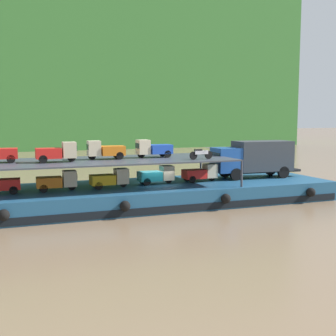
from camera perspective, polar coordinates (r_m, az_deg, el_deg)
name	(u,v)px	position (r m, az deg, el deg)	size (l,w,h in m)	color
ground_plane	(157,203)	(33.73, -1.45, -4.62)	(400.00, 400.00, 0.00)	#7F664C
hillside_far_bank	(48,36)	(107.79, -15.40, 16.32)	(113.48, 35.95, 44.80)	#387533
cargo_barge	(157,194)	(33.57, -1.43, -3.38)	(27.67, 8.55, 1.50)	navy
covered_lorry	(254,158)	(37.50, 11.18, 1.31)	(7.92, 2.54, 3.10)	#1E4C99
cargo_rack	(108,161)	(32.17, -7.86, 0.96)	(18.47, 7.18, 2.00)	#383D47
mini_truck_lower_aft	(57,181)	(31.27, -14.23, -1.64)	(2.77, 1.25, 1.38)	orange
mini_truck_lower_mid	(110,178)	(31.81, -7.57, -1.36)	(2.77, 1.25, 1.38)	gold
mini_truck_lower_fore	(157,175)	(33.44, -1.50, -0.92)	(2.75, 1.22, 1.38)	teal
mini_truck_lower_bow	(200,173)	(34.81, 4.26, -0.64)	(2.76, 1.23, 1.38)	red
mini_truck_upper_mid	(57,152)	(31.03, -14.30, 2.01)	(2.76, 1.23, 1.38)	red
mini_truck_upper_fore	(105,150)	(32.49, -8.18, 2.34)	(2.78, 1.26, 1.38)	orange
mini_truck_upper_bow	(153,149)	(33.68, -1.92, 2.55)	(2.76, 1.23, 1.38)	#1E47B7
motorcycle_upper_port	(201,154)	(32.22, 4.31, 1.90)	(1.90, 0.55, 0.87)	black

